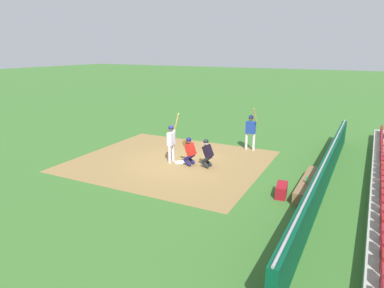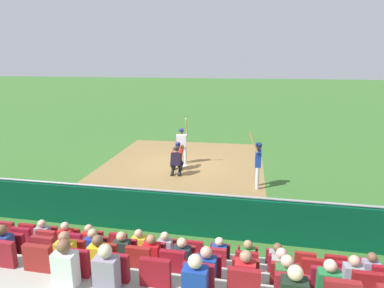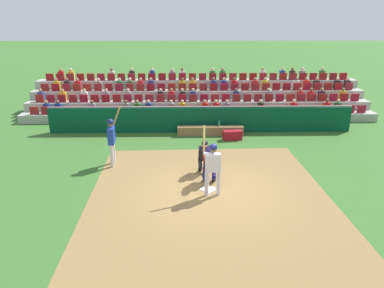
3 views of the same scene
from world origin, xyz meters
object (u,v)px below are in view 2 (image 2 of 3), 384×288
object	(u,v)px
batter_at_plate	(182,142)
home_plate_umpire	(176,160)
water_bottle_on_bench	(113,202)
catcher_crouching	(178,154)
equipment_duffel_bag	(108,201)
on_deck_batter	(258,159)
dugout_bench	(127,212)
home_plate_marker	(182,165)

from	to	relation	value
batter_at_plate	home_plate_umpire	bearing A→B (deg)	-85.12
home_plate_umpire	water_bottle_on_bench	bearing A→B (deg)	-102.02
home_plate_umpire	water_bottle_on_bench	world-z (taller)	home_plate_umpire
catcher_crouching	equipment_duffel_bag	distance (m)	4.74
on_deck_batter	dugout_bench	bearing A→B (deg)	-138.13
catcher_crouching	on_deck_batter	world-z (taller)	on_deck_batter
batter_at_plate	equipment_duffel_bag	size ratio (longest dim) A/B	2.64
water_bottle_on_bench	equipment_duffel_bag	xyz separation A→B (m)	(-0.56, 0.73, -0.35)
dugout_bench	on_deck_batter	bearing A→B (deg)	41.87
home_plate_marker	dugout_bench	bearing A→B (deg)	-94.48
dugout_bench	equipment_duffel_bag	bearing A→B (deg)	144.68
home_plate_umpire	catcher_crouching	bearing A→B (deg)	97.64
water_bottle_on_bench	home_plate_marker	bearing A→B (deg)	81.41
home_plate_marker	on_deck_batter	size ratio (longest dim) A/B	0.20
home_plate_marker	water_bottle_on_bench	size ratio (longest dim) A/B	1.78
home_plate_umpire	on_deck_batter	distance (m)	3.59
home_plate_umpire	equipment_duffel_bag	size ratio (longest dim) A/B	1.51
batter_at_plate	dugout_bench	bearing A→B (deg)	-93.41
batter_at_plate	home_plate_umpire	size ratio (longest dim) A/B	1.75
dugout_bench	water_bottle_on_bench	xyz separation A→B (m)	(-0.42, -0.04, 0.34)
home_plate_marker	equipment_duffel_bag	world-z (taller)	equipment_duffel_bag
catcher_crouching	water_bottle_on_bench	size ratio (longest dim) A/B	5.25
batter_at_plate	on_deck_batter	bearing A→B (deg)	-35.28
equipment_duffel_bag	home_plate_marker	bearing A→B (deg)	65.42
water_bottle_on_bench	on_deck_batter	size ratio (longest dim) A/B	0.11
dugout_bench	batter_at_plate	bearing A→B (deg)	86.59
home_plate_umpire	dugout_bench	distance (m)	4.43
dugout_bench	equipment_duffel_bag	size ratio (longest dim) A/B	3.68
home_plate_umpire	dugout_bench	xyz separation A→B (m)	(-0.51, -4.37, -0.48)
home_plate_umpire	water_bottle_on_bench	xyz separation A→B (m)	(-0.94, -4.41, -0.14)
equipment_duffel_bag	water_bottle_on_bench	bearing A→B (deg)	-61.57
home_plate_marker	on_deck_batter	xyz separation A→B (m)	(3.53, -2.18, 1.14)
home_plate_marker	dugout_bench	world-z (taller)	dugout_bench
home_plate_marker	batter_at_plate	size ratio (longest dim) A/B	0.19
catcher_crouching	water_bottle_on_bench	distance (m)	5.30
batter_at_plate	catcher_crouching	world-z (taller)	batter_at_plate
home_plate_marker	equipment_duffel_bag	distance (m)	5.26
home_plate_marker	batter_at_plate	distance (m)	1.14
water_bottle_on_bench	dugout_bench	bearing A→B (deg)	5.14
catcher_crouching	dugout_bench	xyz separation A→B (m)	(-0.40, -5.20, -0.50)
batter_at_plate	water_bottle_on_bench	xyz separation A→B (m)	(-0.79, -6.16, -0.53)
equipment_duffel_bag	batter_at_plate	bearing A→B (deg)	67.32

